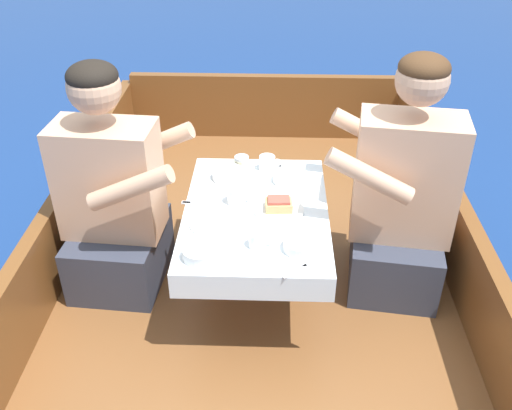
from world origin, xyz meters
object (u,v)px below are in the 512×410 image
person_starboard (401,201)px  coffee_cup_center (237,195)px  coffee_cup_port (267,163)px  coffee_cup_starboard (258,239)px  person_port (114,202)px  sandwich (279,204)px  tin_can (242,162)px

person_starboard → coffee_cup_center: person_starboard is taller
coffee_cup_port → coffee_cup_starboard: bearing=-92.4°
coffee_cup_port → coffee_cup_starboard: (-0.02, -0.57, -0.00)m
person_port → person_starboard: 1.17m
person_starboard → coffee_cup_port: person_starboard is taller
sandwich → coffee_cup_port: coffee_cup_port is taller
coffee_cup_port → coffee_cup_starboard: size_ratio=1.09×
coffee_cup_starboard → coffee_cup_port: bearing=87.6°
person_port → tin_can: person_port is taller
coffee_cup_center → coffee_cup_port: bearing=66.8°
coffee_cup_center → tin_can: coffee_cup_center is taller
coffee_cup_port → sandwich: bearing=-81.4°
coffee_cup_starboard → coffee_cup_center: 0.31m
tin_can → person_starboard: bearing=-21.8°
person_starboard → sandwich: person_starboard is taller
sandwich → coffee_cup_center: size_ratio=1.06×
person_port → coffee_cup_starboard: person_port is taller
person_port → coffee_cup_port: size_ratio=9.96×
person_starboard → sandwich: size_ratio=9.31×
sandwich → tin_can: sandwich is taller
sandwich → person_starboard: bearing=9.5°
coffee_cup_starboard → tin_can: size_ratio=1.36×
person_starboard → coffee_cup_port: 0.60m
coffee_cup_center → tin_can: (0.00, 0.29, -0.01)m
person_port → coffee_cup_port: person_port is taller
person_port → coffee_cup_starboard: size_ratio=10.83×
coffee_cup_center → tin_can: 0.29m
coffee_cup_center → tin_can: size_ratio=1.55×
coffee_cup_center → coffee_cup_starboard: bearing=-71.9°
person_port → coffee_cup_starboard: 0.67m
coffee_cup_starboard → person_port: bearing=153.9°
coffee_cup_starboard → sandwich: bearing=72.3°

